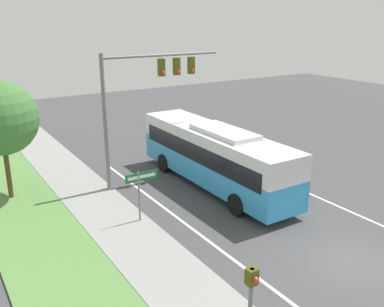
# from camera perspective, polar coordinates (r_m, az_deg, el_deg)

# --- Properties ---
(ground_plane) EXTENTS (80.00, 80.00, 0.00)m
(ground_plane) POSITION_cam_1_polar(r_m,az_deg,el_deg) (17.56, 20.16, -13.32)
(ground_plane) COLOR #424244
(lane_divider_near) EXTENTS (0.14, 30.00, 0.01)m
(lane_divider_near) POSITION_cam_1_polar(r_m,az_deg,el_deg) (15.21, 11.35, -17.73)
(lane_divider_near) COLOR silver
(lane_divider_near) RESTS_ON ground_plane
(bus) EXTENTS (2.60, 11.15, 3.35)m
(bus) POSITION_cam_1_polar(r_m,az_deg,el_deg) (22.57, 3.00, -0.03)
(bus) COLOR #3393D1
(bus) RESTS_ON ground_plane
(signal_gantry) EXTENTS (6.75, 0.41, 7.10)m
(signal_gantry) POSITION_cam_1_polar(r_m,az_deg,el_deg) (22.32, -6.32, 8.59)
(signal_gantry) COLOR slate
(signal_gantry) RESTS_ON ground_plane
(pedestrian_signal) EXTENTS (0.28, 0.34, 2.87)m
(pedestrian_signal) POSITION_cam_1_polar(r_m,az_deg,el_deg) (11.44, 7.84, -18.80)
(pedestrian_signal) COLOR slate
(pedestrian_signal) RESTS_ON ground_plane
(street_sign) EXTENTS (1.54, 0.08, 2.40)m
(street_sign) POSITION_cam_1_polar(r_m,az_deg,el_deg) (18.74, -6.88, -4.33)
(street_sign) COLOR slate
(street_sign) RESTS_ON ground_plane
(roadside_tree) EXTENTS (3.57, 3.57, 5.83)m
(roadside_tree) POSITION_cam_1_polar(r_m,az_deg,el_deg) (22.26, -24.17, 4.28)
(roadside_tree) COLOR brown
(roadside_tree) RESTS_ON grass_verge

